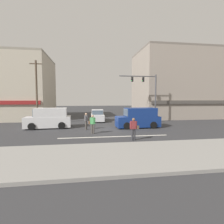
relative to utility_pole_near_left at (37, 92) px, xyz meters
The scene contains 14 objects.
ground_plane 10.14m from the utility_pole_near_left, 29.99° to the right, with size 120.00×120.00×0.00m, color #333335.
lane_marking_stripe 12.16m from the utility_pole_near_left, 45.27° to the right, with size 9.00×0.24×0.01m, color silver.
sidewalk_curb 15.93m from the utility_pole_near_left, 58.43° to the right, with size 40.00×5.00×0.16m, color gray.
building_left_block 9.19m from the utility_pole_near_left, 128.55° to the left, with size 11.82×10.40×9.61m.
building_right_corner 22.30m from the utility_pole_near_left, 15.50° to the left, with size 13.91×9.57×10.93m.
utility_pole_near_left is the anchor object (origin of this frame).
utility_pole_far_right 16.53m from the utility_pole_near_left, ahead, with size 1.40×0.22×8.80m.
traffic_light_mast 13.82m from the utility_pole_near_left, ahead, with size 4.89×0.24×6.20m.
van_crossing_leftbound 12.41m from the utility_pole_near_left, 19.62° to the right, with size 4.67×2.18×2.11m.
sedan_parked_curbside 8.29m from the utility_pole_near_left, 15.48° to the left, with size 1.97×4.14×1.58m.
van_crossing_center 4.64m from the utility_pole_near_left, 57.15° to the right, with size 4.72×2.29×2.11m.
pedestrian_foreground_with_bag 13.70m from the utility_pole_near_left, 45.88° to the right, with size 0.69×0.29×1.67m.
pedestrian_mid_crossing 7.94m from the utility_pole_near_left, 37.73° to the right, with size 0.44×0.67×1.67m.
pedestrian_far_side 9.68m from the utility_pole_near_left, 46.28° to the right, with size 0.60×0.57×1.67m.
Camera 1 is at (-2.26, -17.36, 3.09)m, focal length 28.00 mm.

